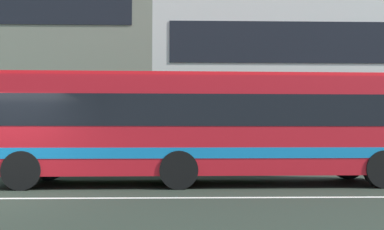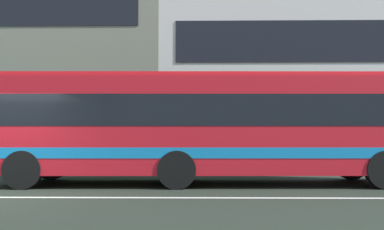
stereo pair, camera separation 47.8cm
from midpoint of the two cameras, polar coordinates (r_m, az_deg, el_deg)
hedge_row_far at (r=16.63m, az=-17.29°, el=-5.66°), size 16.83×1.10×1.07m
apartment_block_right at (r=25.50m, az=20.65°, el=5.58°), size 20.49×8.92×10.06m
transit_bus at (r=11.83m, az=2.64°, el=-1.32°), size 11.47×2.72×3.09m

